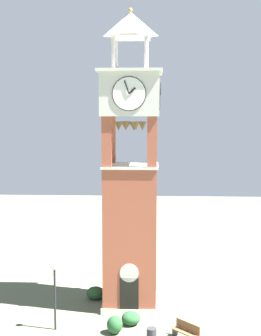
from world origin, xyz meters
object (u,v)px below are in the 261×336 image
object	(u,v)px
park_bench	(186,331)
lamp_post	(55,284)
clock_tower	(130,189)
trash_bin	(152,336)

from	to	relation	value
park_bench	lamp_post	bearing A→B (deg)	172.40
clock_tower	lamp_post	distance (m)	7.13
clock_tower	park_bench	xyz separation A→B (m)	(3.14, -4.63, -6.77)
clock_tower	trash_bin	world-z (taller)	clock_tower
park_bench	trash_bin	bearing A→B (deg)	-167.26
park_bench	clock_tower	bearing A→B (deg)	124.15
lamp_post	trash_bin	xyz separation A→B (m)	(5.27, -1.35, -2.19)
trash_bin	clock_tower	bearing A→B (deg)	104.79
clock_tower	trash_bin	xyz separation A→B (m)	(1.33, -5.04, -6.86)
lamp_post	trash_bin	size ratio (longest dim) A/B	4.65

